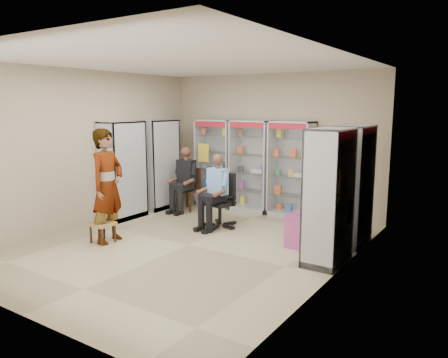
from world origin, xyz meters
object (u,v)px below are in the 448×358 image
Objects in this scene: cabinet_right_near at (329,197)px; wooden_chair at (188,189)px; pink_trunk at (307,231)px; woven_stool_b at (103,232)px; cabinet_back_right at (291,170)px; cabinet_left_near at (123,171)px; cabinet_right_far at (352,185)px; cabinet_back_left at (216,163)px; office_chair at (220,200)px; standing_man at (107,186)px; cabinet_back_mid at (252,166)px; woven_stool_a at (318,238)px; seated_shopkeeper at (218,194)px; cabinet_left_far at (159,165)px.

cabinet_right_near is 4.10m from wooden_chair.
pink_trunk reaches higher than woven_stool_b.
cabinet_back_right and cabinet_left_near have the same top height.
cabinet_back_left is at bearing 72.25° from cabinet_right_far.
cabinet_back_right is at bearing 125.65° from cabinet_left_near.
office_chair is 0.54× the size of standing_man.
cabinet_right_far is at bearing 17.53° from office_chair.
office_chair is at bearing -39.24° from standing_man.
woven_stool_b is (0.93, -1.39, -0.82)m from cabinet_left_near.
woven_stool_a is at bearing -37.34° from cabinet_back_mid.
cabinet_back_right is at bearing 0.00° from cabinet_back_left.
cabinet_left_near is (-4.46, 0.20, 0.00)m from cabinet_right_near.
wooden_chair is 0.71× the size of seated_shopkeeper.
cabinet_back_mid and cabinet_right_near have the same top height.
cabinet_left_near reaches higher than standing_man.
cabinet_left_near is at bearing 123.75° from woven_stool_b.
pink_trunk is (-0.54, -0.58, -0.73)m from cabinet_right_far.
cabinet_right_far reaches higher than pink_trunk.
woven_stool_a is at bearing -2.76° from pink_trunk.
cabinet_right_far is 1.00× the size of cabinet_left_far.
cabinet_back_mid is 1.50m from wooden_chair.
cabinet_left_far is 1.03× the size of standing_man.
wooden_chair is at bearing -108.90° from cabinet_back_left.
cabinet_left_near is at bearing -132.80° from cabinet_back_mid.
cabinet_right_far and cabinet_left_far have the same top height.
cabinet_back_left is 3.53× the size of pink_trunk.
cabinet_left_near is (0.00, -1.10, 0.00)m from cabinet_left_far.
standing_man reaches higher than office_chair.
cabinet_back_left is 0.95m from cabinet_back_mid.
pink_trunk is at bearing -69.83° from standing_man.
cabinet_left_far reaches higher than wooden_chair.
pink_trunk is at bearing -29.74° from cabinet_back_left.
pink_trunk is at bearing 2.54° from office_chair.
cabinet_back_left reaches higher than office_chair.
office_chair is 2.12m from woven_stool_a.
cabinet_right_near is at bearing -8.01° from office_chair.
pink_trunk is at bearing 29.88° from woven_stool_b.
cabinet_back_mid is 1.03× the size of standing_man.
cabinet_back_mid reaches higher than pink_trunk.
cabinet_right_near is 5.32× the size of woven_stool_a.
pink_trunk is at bearing 136.68° from cabinet_right_far.
seated_shopkeeper is at bearing 175.31° from pink_trunk.
cabinet_back_left reaches higher than woven_stool_a.
cabinet_right_far is at bearing -34.73° from cabinet_back_right.
cabinet_back_left is at bearing 71.10° from wooden_chair.
cabinet_left_far reaches higher than seated_shopkeeper.
cabinet_left_far is (-2.83, -0.93, 0.00)m from cabinet_back_right.
cabinet_right_near is 3.66m from standing_man.
cabinet_right_near is 1.05m from pink_trunk.
office_chair reaches higher than woven_stool_a.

